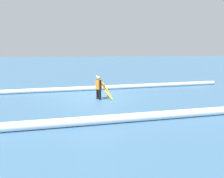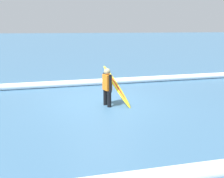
% 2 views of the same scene
% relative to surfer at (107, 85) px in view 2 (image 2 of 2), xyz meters
% --- Properties ---
extents(ground_plane, '(196.22, 196.22, 0.00)m').
position_rel_surfer_xyz_m(ground_plane, '(0.16, -0.51, -0.73)').
color(ground_plane, '#3D678A').
extents(surfer, '(0.30, 0.56, 1.32)m').
position_rel_surfer_xyz_m(surfer, '(0.00, 0.00, 0.00)').
color(surfer, black).
rests_on(surfer, ground_plane).
extents(surfboard, '(0.93, 1.25, 1.34)m').
position_rel_surfer_xyz_m(surfboard, '(-0.36, -0.12, -0.08)').
color(surfboard, yellow).
rests_on(surfboard, ground_plane).
extents(wave_crest_foreground, '(25.12, 1.72, 0.29)m').
position_rel_surfer_xyz_m(wave_crest_foreground, '(2.33, -3.17, -0.59)').
color(wave_crest_foreground, white).
rests_on(wave_crest_foreground, ground_plane).
extents(wave_crest_midground, '(17.20, 0.86, 0.34)m').
position_rel_surfer_xyz_m(wave_crest_midground, '(-0.07, 4.74, -0.56)').
color(wave_crest_midground, white).
rests_on(wave_crest_midground, ground_plane).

